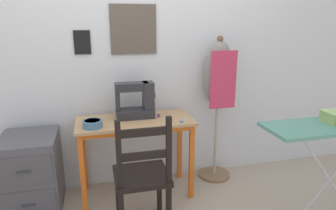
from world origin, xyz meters
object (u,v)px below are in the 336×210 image
(wooden_chair, at_px, (142,177))
(dress_form, at_px, (218,83))
(sewing_machine, at_px, (137,101))
(storage_box, at_px, (336,117))
(fabric_bowl, at_px, (93,124))
(scissors, at_px, (182,121))
(thread_spool_near_machine, at_px, (159,115))
(filing_cabinet, at_px, (32,173))

(wooden_chair, relative_size, dress_form, 0.66)
(sewing_machine, relative_size, storage_box, 2.04)
(fabric_bowl, bearing_deg, dress_form, 11.26)
(fabric_bowl, relative_size, storage_box, 0.91)
(wooden_chair, distance_m, dress_form, 1.19)
(scissors, bearing_deg, dress_form, 31.54)
(thread_spool_near_machine, relative_size, filing_cabinet, 0.06)
(sewing_machine, xyz_separation_m, storage_box, (1.29, -0.88, 0.03))
(sewing_machine, bearing_deg, filing_cabinet, -175.23)
(filing_cabinet, distance_m, storage_box, 2.41)
(sewing_machine, bearing_deg, storage_box, -34.22)
(sewing_machine, distance_m, dress_form, 0.80)
(sewing_machine, height_order, storage_box, sewing_machine)
(sewing_machine, xyz_separation_m, thread_spool_near_machine, (0.19, -0.04, -0.13))
(fabric_bowl, height_order, thread_spool_near_machine, fabric_bowl)
(thread_spool_near_machine, bearing_deg, storage_box, -37.16)
(sewing_machine, height_order, thread_spool_near_machine, sewing_machine)
(dress_form, bearing_deg, scissors, -148.46)
(wooden_chair, bearing_deg, scissors, 41.68)
(thread_spool_near_machine, bearing_deg, sewing_machine, 167.55)
(dress_form, bearing_deg, storage_box, -62.18)
(sewing_machine, height_order, dress_form, dress_form)
(sewing_machine, distance_m, thread_spool_near_machine, 0.23)
(sewing_machine, distance_m, wooden_chair, 0.72)
(storage_box, bearing_deg, scissors, 144.05)
(dress_form, bearing_deg, filing_cabinet, -175.28)
(thread_spool_near_machine, distance_m, wooden_chair, 0.66)
(thread_spool_near_machine, bearing_deg, fabric_bowl, -167.34)
(scissors, bearing_deg, filing_cabinet, 174.37)
(scissors, height_order, wooden_chair, wooden_chair)
(wooden_chair, xyz_separation_m, storage_box, (1.35, -0.30, 0.45))
(fabric_bowl, distance_m, filing_cabinet, 0.68)
(dress_form, relative_size, storage_box, 8.32)
(wooden_chair, bearing_deg, storage_box, -12.60)
(fabric_bowl, bearing_deg, storage_box, -22.75)
(thread_spool_near_machine, relative_size, dress_form, 0.03)
(sewing_machine, xyz_separation_m, wooden_chair, (-0.06, -0.57, -0.43))
(fabric_bowl, relative_size, dress_form, 0.11)
(fabric_bowl, bearing_deg, scissors, -2.31)
(sewing_machine, distance_m, scissors, 0.44)
(fabric_bowl, xyz_separation_m, storage_box, (1.68, -0.70, 0.15))
(fabric_bowl, xyz_separation_m, scissors, (0.75, -0.03, -0.03))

